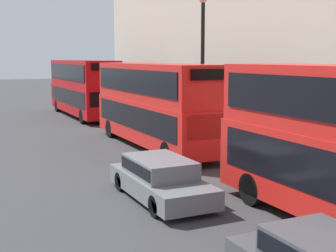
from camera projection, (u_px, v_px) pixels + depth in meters
name	position (u px, v px, depth m)	size (l,w,h in m)	color
bus_second_in_queue	(156.00, 101.00, 23.25)	(2.59, 10.81, 4.18)	red
bus_third_in_queue	(83.00, 86.00, 35.59)	(2.59, 11.22, 4.27)	#B20C0F
car_hatchback	(160.00, 177.00, 14.85)	(1.87, 4.62, 1.32)	slate
street_lamp	(203.00, 57.00, 21.99)	(0.44, 0.44, 7.42)	black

